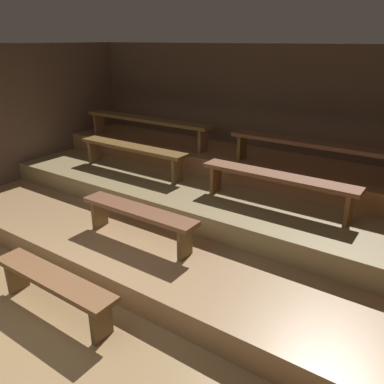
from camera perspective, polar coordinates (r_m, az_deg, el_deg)
ground at (r=5.34m, az=-4.77°, el=-8.27°), size 7.18×5.61×0.08m
wall_back at (r=6.82m, az=8.11°, el=10.09°), size 7.18×0.06×2.55m
wall_left at (r=7.27m, az=-25.44°, el=8.95°), size 0.06×5.61×2.55m
platform_lower at (r=5.66m, az=-1.07°, el=-4.20°), size 6.38×3.64×0.30m
platform_middle at (r=6.03m, az=2.47°, el=0.52°), size 6.38×2.36×0.30m
platform_upper at (r=6.43m, az=5.41°, el=4.59°), size 6.38×1.15×0.30m
bench_floor_center at (r=4.20m, az=-19.74°, el=-12.51°), size 1.57×0.29×0.43m
bench_lower_center at (r=4.71m, az=-7.92°, el=-3.35°), size 1.62×0.29×0.43m
bench_middle_left at (r=6.34m, az=-8.82°, el=6.13°), size 2.05×0.29×0.43m
bench_middle_right at (r=5.03m, az=12.40°, el=1.77°), size 2.05×0.29×0.43m
bench_upper_left at (r=7.00m, az=-6.81°, el=10.27°), size 2.67×0.29×0.43m
bench_upper_right at (r=5.51m, az=18.75°, el=6.17°), size 2.67×0.29×0.43m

